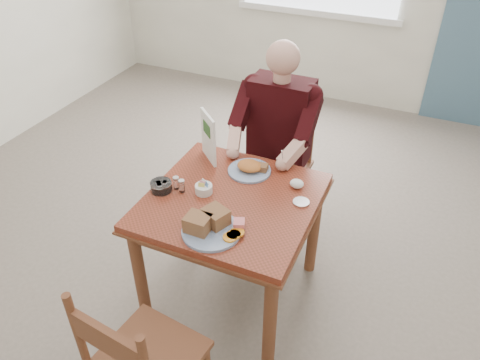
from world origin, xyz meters
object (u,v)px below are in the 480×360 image
at_px(near_plate, 210,225).
at_px(diner, 277,130).
at_px(far_plate, 250,168).
at_px(table, 231,214).
at_px(chair_far, 279,165).

bearing_deg(near_plate, diner, 90.90).
height_order(diner, far_plate, diner).
distance_m(table, diner, 0.73).
bearing_deg(far_plate, near_plate, -88.04).
bearing_deg(far_plate, table, -89.25).
xyz_separation_m(chair_far, diner, (0.00, -0.09, 0.33)).
xyz_separation_m(table, far_plate, (-0.00, 0.28, 0.14)).
bearing_deg(near_plate, far_plate, 91.96).
bearing_deg(table, chair_far, 90.00).
distance_m(near_plate, far_plate, 0.56).
relative_size(table, diner, 0.66).
xyz_separation_m(diner, far_plate, (-0.00, -0.43, -0.03)).
bearing_deg(table, far_plate, 90.75).
xyz_separation_m(table, chair_far, (0.00, 0.80, -0.16)).
height_order(table, near_plate, near_plate).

